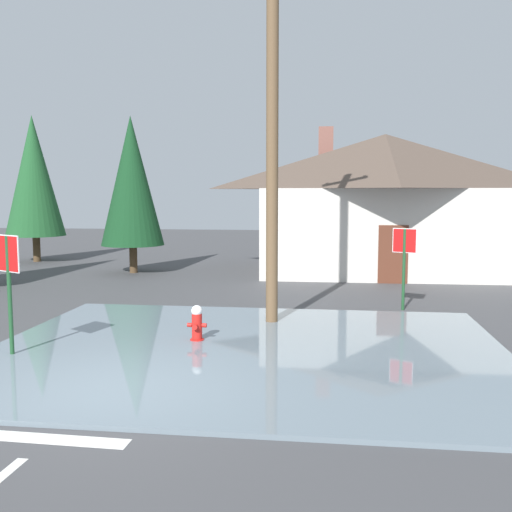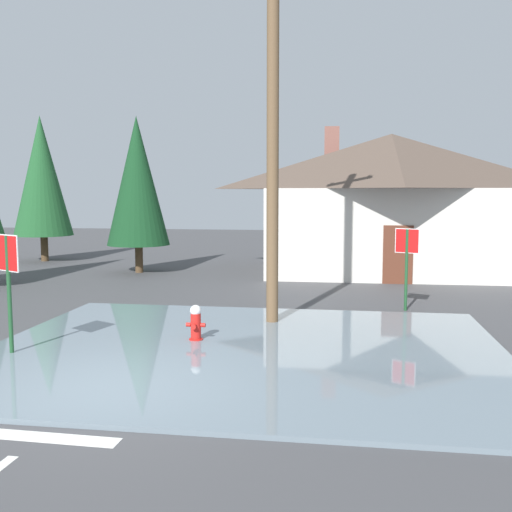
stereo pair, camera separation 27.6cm
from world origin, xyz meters
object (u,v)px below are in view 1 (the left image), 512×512
utility_pole (272,109)px  pine_tree_tall_left (34,176)px  stop_sign_far (404,253)px  pine_tree_mid_left (132,181)px  house (384,201)px  fire_hydrant (197,325)px  stop_sign_near (9,271)px

utility_pole → pine_tree_tall_left: 16.41m
stop_sign_far → pine_tree_mid_left: 11.50m
house → pine_tree_mid_left: bearing=-169.3°
utility_pole → house: size_ratio=0.96×
fire_hydrant → house: 13.17m
utility_pole → pine_tree_tall_left: (-11.83, 11.32, -1.17)m
pine_tree_mid_left → pine_tree_tall_left: bearing=151.4°
stop_sign_near → fire_hydrant: bearing=24.6°
fire_hydrant → pine_tree_tall_left: bearing=128.3°
utility_pole → house: bearing=71.3°
stop_sign_far → pine_tree_tall_left: 17.82m
fire_hydrant → stop_sign_far: stop_sign_far is taller
stop_sign_near → pine_tree_mid_left: 11.97m
fire_hydrant → stop_sign_near: bearing=-155.4°
stop_sign_near → pine_tree_tall_left: pine_tree_tall_left is taller
house → pine_tree_mid_left: 9.86m
fire_hydrant → stop_sign_far: size_ratio=0.37×
house → pine_tree_mid_left: pine_tree_mid_left is taller
pine_tree_tall_left → stop_sign_near: bearing=-63.8°
stop_sign_near → house: (7.97, 13.52, 1.14)m
pine_tree_tall_left → house: bearing=-4.6°
fire_hydrant → pine_tree_tall_left: pine_tree_tall_left is taller
stop_sign_far → pine_tree_tall_left: bearing=148.8°
utility_pole → pine_tree_tall_left: bearing=136.3°
pine_tree_tall_left → utility_pole: bearing=-43.7°
stop_sign_near → pine_tree_tall_left: (-7.27, 14.75, 2.19)m
stop_sign_far → pine_tree_tall_left: (-15.11, 9.15, 2.31)m
house → pine_tree_tall_left: bearing=175.4°
utility_pole → stop_sign_far: (3.28, 2.16, -3.47)m
house → pine_tree_mid_left: size_ratio=1.67×
stop_sign_near → pine_tree_mid_left: size_ratio=0.39×
utility_pole → pine_tree_mid_left: bearing=127.1°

